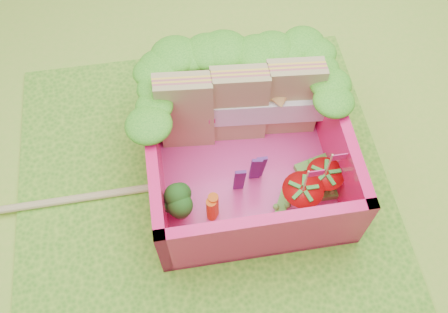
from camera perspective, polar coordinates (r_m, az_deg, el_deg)
name	(u,v)px	position (r m, az deg, el deg)	size (l,w,h in m)	color
ground	(205,194)	(3.54, -2.15, -4.32)	(14.00, 14.00, 0.00)	#92CD39
placemat	(205,193)	(3.53, -2.15, -4.21)	(2.60, 2.60, 0.03)	#4B9B23
bento_floor	(245,169)	(3.57, 2.43, -1.49)	(1.30, 1.30, 0.05)	#DC388A
bento_box	(246,152)	(3.35, 2.59, 0.57)	(1.30, 1.30, 0.55)	#FF1561
lettuce_ruffle	(236,65)	(3.36, 1.33, 10.47)	(1.43, 0.77, 0.11)	#228718
sandwich_stack	(240,105)	(3.44, 1.79, 5.89)	(1.21, 0.27, 0.66)	tan
broccoli	(179,200)	(3.25, -5.16, -4.98)	(0.31, 0.31, 0.26)	#70AA52
carrot_sticks	(213,207)	(3.28, -1.32, -5.80)	(0.09, 0.09, 0.25)	#D55D12
purple_wedges	(251,172)	(3.32, 3.16, -1.79)	(0.22, 0.10, 0.38)	#521C62
strawberry_left	(300,198)	(3.32, 8.73, -4.73)	(0.27, 0.27, 0.51)	red
strawberry_right	(323,182)	(3.41, 11.20, -2.87)	(0.25, 0.25, 0.49)	red
snap_peas	(308,188)	(3.49, 9.54, -3.58)	(0.59, 0.54, 0.05)	green
chopsticks	(67,200)	(3.63, -17.53, -4.77)	(2.18, 0.08, 0.04)	tan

